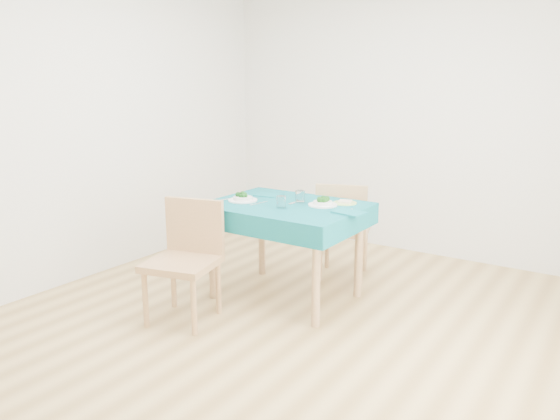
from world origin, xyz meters
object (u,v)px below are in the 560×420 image
Objects in this scene: table at (286,251)px; chair_near at (181,244)px; bowl_far at (323,201)px; side_plate at (345,203)px; chair_far at (344,217)px; bowl_near at (243,197)px.

chair_near is (-0.37, -0.77, 0.19)m from table.
side_plate is at bearing 57.15° from bowl_far.
bowl_far is (0.11, -0.58, 0.26)m from chair_far.
chair_far is 4.85× the size of bowl_far.
bowl_far is (0.64, 0.87, 0.22)m from chair_near.
chair_far is 5.92× the size of side_plate.
chair_far is 0.53m from side_plate.
bowl_far is at bearing 39.64° from chair_near.
chair_near reaches higher than bowl_near.
chair_far is at bearing 101.07° from bowl_far.
bowl_near is (-0.49, -0.79, 0.26)m from chair_far.
bowl_near is at bearing 72.93° from chair_near.
chair_far reaches higher than bowl_near.
chair_near is 1.55m from chair_far.
table is 1.07× the size of chair_far.
chair_far is 4.64× the size of bowl_near.
bowl_far is (0.26, 0.11, 0.41)m from table.
table is 4.97× the size of bowl_near.
bowl_far is 0.19m from side_plate.
chair_near is 4.97× the size of bowl_near.
chair_far is (0.52, 1.46, -0.04)m from chair_near.
chair_near is at bearing -115.79° from table.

